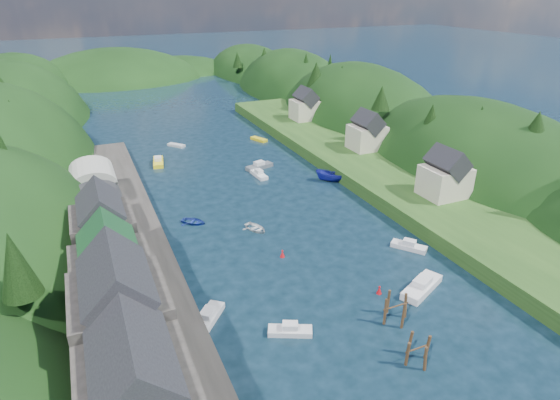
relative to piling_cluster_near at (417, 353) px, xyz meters
name	(u,v)px	position (x,y,z in m)	size (l,w,h in m)	color
ground	(235,176)	(-0.33, 55.02, -1.15)	(600.00, 600.00, 0.00)	black
hillside_left	(0,202)	(-45.33, 80.02, -9.19)	(44.00, 245.56, 52.00)	black
hillside_right	(358,147)	(44.67, 80.02, -8.57)	(36.00, 245.56, 48.00)	black
far_hills	(146,101)	(0.88, 179.02, -11.96)	(103.00, 68.00, 44.00)	black
hill_trees	(215,104)	(0.45, 69.61, 9.89)	(91.19, 150.87, 12.32)	black
quay_left	(130,279)	(-24.33, 25.02, -0.15)	(12.00, 110.00, 2.00)	#2D2B28
terrace_left_grass	(69,290)	(-31.33, 25.02, 0.10)	(12.00, 110.00, 2.50)	#234719
quayside_buildings	(119,305)	(-26.33, 11.41, 5.93)	(8.00, 35.84, 12.90)	#2D2B28
boat_sheds	(96,194)	(-26.33, 44.02, 4.12)	(7.00, 21.00, 7.50)	#2D2D30
terrace_right	(371,169)	(24.67, 45.02, 0.05)	(16.00, 120.00, 2.40)	#234719
right_bank_cottages	(362,133)	(27.67, 53.35, 4.69)	(9.00, 59.24, 8.41)	beige
piling_cluster_near	(417,353)	(0.00, 0.00, 0.00)	(2.92, 2.75, 3.45)	#382314
piling_cluster_far	(395,311)	(1.89, 6.15, 0.17)	(3.31, 3.08, 3.79)	#382314
channel_buoy_near	(379,290)	(3.22, 11.02, -0.68)	(0.70, 0.70, 1.10)	#AD0D13
channel_buoy_far	(282,254)	(-4.14, 23.54, -0.68)	(0.70, 0.70, 1.10)	#AD0D13
moored_boats	(300,243)	(-0.74, 25.01, -0.45)	(38.50, 95.26, 2.51)	navy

